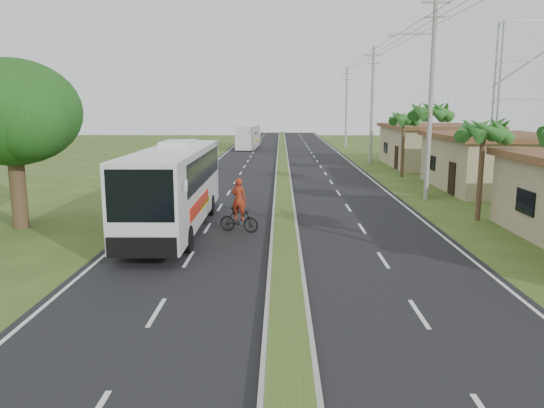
{
  "coord_description": "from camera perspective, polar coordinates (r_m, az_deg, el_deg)",
  "views": [
    {
      "loc": [
        -0.19,
        -13.36,
        5.44
      ],
      "look_at": [
        -0.51,
        6.39,
        1.8
      ],
      "focal_mm": 35.0,
      "sensor_mm": 36.0,
      "label": 1
    }
  ],
  "objects": [
    {
      "name": "shop_mid",
      "position": [
        38.27,
        22.76,
        4.26
      ],
      "size": [
        7.6,
        10.6,
        3.67
      ],
      "color": "tan",
      "rests_on": "ground"
    },
    {
      "name": "road_asphalt",
      "position": [
        33.8,
        1.24,
        1.19
      ],
      "size": [
        14.0,
        160.0,
        0.02
      ],
      "primitive_type": "cube",
      "color": "black",
      "rests_on": "ground"
    },
    {
      "name": "motorcyclist",
      "position": [
        23.17,
        -3.57,
        -0.93
      ],
      "size": [
        1.86,
        1.01,
        2.4
      ],
      "rotation": [
        0.0,
        0.0,
        -0.3
      ],
      "color": "black",
      "rests_on": "ground"
    },
    {
      "name": "coach_bus_far",
      "position": [
        70.51,
        -2.53,
        7.41
      ],
      "size": [
        2.72,
        10.54,
        3.04
      ],
      "rotation": [
        0.0,
        0.0,
        -0.04
      ],
      "color": "silver",
      "rests_on": "ground"
    },
    {
      "name": "palm_verge_c",
      "position": [
        33.59,
        16.69,
        9.47
      ],
      "size": [
        2.4,
        2.4,
        5.85
      ],
      "color": "#473321",
      "rests_on": "ground"
    },
    {
      "name": "median_strip",
      "position": [
        33.79,
        1.24,
        1.35
      ],
      "size": [
        1.2,
        160.0,
        0.18
      ],
      "color": "gray",
      "rests_on": "ground"
    },
    {
      "name": "shop_far",
      "position": [
        51.48,
        17.03,
        6.07
      ],
      "size": [
        8.6,
        11.6,
        3.82
      ],
      "color": "tan",
      "rests_on": "ground"
    },
    {
      "name": "ground",
      "position": [
        14.43,
        1.65,
        -11.71
      ],
      "size": [
        180.0,
        180.0,
        0.0
      ],
      "primitive_type": "plane",
      "color": "#354C1C",
      "rests_on": "ground"
    },
    {
      "name": "utility_pole_c",
      "position": [
        52.09,
        10.72,
        10.51
      ],
      "size": [
        1.6,
        0.28,
        11.0
      ],
      "color": "gray",
      "rests_on": "ground"
    },
    {
      "name": "palm_verge_d",
      "position": [
        42.44,
        14.03,
        8.93
      ],
      "size": [
        2.4,
        2.4,
        5.25
      ],
      "color": "#473321",
      "rests_on": "ground"
    },
    {
      "name": "utility_pole_b",
      "position": [
        32.54,
        16.71,
        11.45
      ],
      "size": [
        3.2,
        0.28,
        12.0
      ],
      "color": "gray",
      "rests_on": "ground"
    },
    {
      "name": "utility_pole_d",
      "position": [
        71.89,
        8.01,
        10.32
      ],
      "size": [
        1.6,
        0.28,
        10.5
      ],
      "color": "gray",
      "rests_on": "ground"
    },
    {
      "name": "coach_bus_main",
      "position": [
        23.85,
        -10.37,
        2.33
      ],
      "size": [
        2.64,
        12.08,
        3.9
      ],
      "rotation": [
        0.0,
        0.0,
        0.01
      ],
      "color": "silver",
      "rests_on": "ground"
    },
    {
      "name": "lane_edge_right",
      "position": [
        34.5,
        12.44,
        1.12
      ],
      "size": [
        0.12,
        160.0,
        0.01
      ],
      "primitive_type": "cube",
      "color": "silver",
      "rests_on": "ground"
    },
    {
      "name": "palm_verge_b",
      "position": [
        27.13,
        21.82,
        7.42
      ],
      "size": [
        2.4,
        2.4,
        5.05
      ],
      "color": "#473321",
      "rests_on": "ground"
    },
    {
      "name": "lane_edge_left",
      "position": [
        34.42,
        -9.98,
        1.19
      ],
      "size": [
        0.12,
        160.0,
        0.01
      ],
      "primitive_type": "cube",
      "color": "silver",
      "rests_on": "ground"
    },
    {
      "name": "shade_tree",
      "position": [
        26.25,
        -26.4,
        8.47
      ],
      "size": [
        6.3,
        6.0,
        7.54
      ],
      "color": "#473321",
      "rests_on": "ground"
    }
  ]
}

